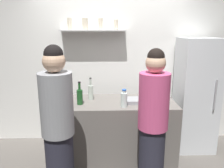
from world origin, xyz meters
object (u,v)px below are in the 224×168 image
Objects in this scene: water_bottle_plastic at (124,99)px; person_grey_hoodie at (58,129)px; utensil_holder at (59,94)px; refrigerator at (196,95)px; wine_bottle_dark_glass at (53,94)px; wine_bottle_pale_glass at (91,92)px; wine_bottle_green_glass at (80,96)px; person_pink_top at (153,124)px; baking_pan at (135,101)px.

person_grey_hoodie is (-0.74, -0.58, -0.14)m from water_bottle_plastic.
utensil_holder is 1.02m from water_bottle_plastic.
refrigerator is 6.12× the size of wine_bottle_dark_glass.
utensil_holder is 0.76× the size of wine_bottle_dark_glass.
wine_bottle_dark_glass is 0.16× the size of person_grey_hoodie.
wine_bottle_pale_glass is 1.35× the size of water_bottle_plastic.
wine_bottle_pale_glass is at bearing 57.55° from wine_bottle_green_glass.
person_pink_top is at bearing -34.92° from utensil_holder.
baking_pan is 1.54× the size of utensil_holder.
wine_bottle_pale_glass is (0.52, 0.08, 0.01)m from wine_bottle_dark_glass.
person_pink_top is (1.22, -0.85, -0.12)m from utensil_holder.
person_grey_hoodie is at bearing -140.12° from baking_pan.
wine_bottle_green_glass is at bearing -175.47° from baking_pan.
person_grey_hoodie is 1.05m from person_pink_top.
water_bottle_plastic is (0.45, -0.33, -0.01)m from wine_bottle_pale_glass.
wine_bottle_green_glass is 0.25m from wine_bottle_pale_glass.
person_grey_hoodie reaches higher than person_pink_top.
wine_bottle_pale_glass reaches higher than utensil_holder.
utensil_holder is at bearing -175.77° from refrigerator.
water_bottle_plastic is 0.14× the size of person_pink_top.
refrigerator reaches higher than person_pink_top.
wine_bottle_green_glass is 1.04m from person_pink_top.
wine_bottle_dark_glass is (-1.14, 0.07, 0.08)m from baking_pan.
refrigerator reaches higher than baking_pan.
wine_bottle_dark_glass is at bearing 176.34° from baking_pan.
person_pink_top is at bearing -44.85° from wine_bottle_pale_glass.
refrigerator is 1.83m from wine_bottle_green_glass.
baking_pan is (-1.01, -0.42, 0.05)m from refrigerator.
utensil_holder is 0.69× the size of wine_bottle_pale_glass.
wine_bottle_pale_glass is (-0.62, 0.15, 0.09)m from baking_pan.
person_grey_hoodie is (-0.29, -0.91, -0.15)m from wine_bottle_pale_glass.
wine_bottle_dark_glass is 0.91× the size of wine_bottle_pale_glass.
wine_bottle_dark_glass is at bearing -171.49° from wine_bottle_pale_glass.
person_pink_top is at bearing 27.11° from person_grey_hoodie.
person_grey_hoodie reaches higher than water_bottle_plastic.
wine_bottle_green_glass is at bearing 95.36° from person_grey_hoodie.
refrigerator reaches higher than wine_bottle_green_glass.
water_bottle_plastic is (-1.18, -0.59, 0.13)m from refrigerator.
wine_bottle_pale_glass is (0.13, 0.21, 0.00)m from wine_bottle_green_glass.
person_pink_top is (1.03, 0.17, -0.03)m from person_grey_hoodie.
refrigerator reaches higher than person_grey_hoodie.
person_grey_hoodie is at bearing -107.53° from wine_bottle_pale_glass.
baking_pan is at bearing -3.66° from wine_bottle_dark_glass.
wine_bottle_pale_glass is 1.07m from person_pink_top.
utensil_holder is at bearing 75.57° from wine_bottle_dark_glass.
baking_pan is 1.18× the size of wine_bottle_dark_glass.
wine_bottle_pale_glass is 0.18× the size of person_grey_hoodie.
refrigerator is 1.34m from person_pink_top.
wine_bottle_dark_glass is at bearing -170.94° from refrigerator.
wine_bottle_pale_glass is at bearing -13.03° from utensil_holder.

